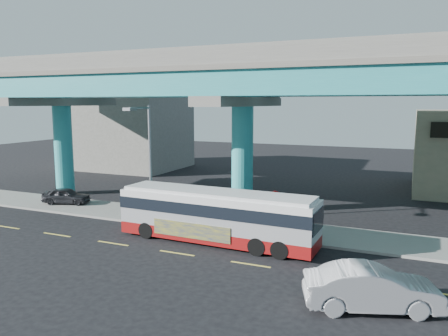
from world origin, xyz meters
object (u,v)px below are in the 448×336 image
at_px(transit_bus, 217,214).
at_px(parked_car, 66,196).
at_px(street_lamp, 145,147).
at_px(stop_sign, 275,203).
at_px(sedan, 372,288).

relative_size(transit_bus, parked_car, 3.02).
bearing_deg(street_lamp, parked_car, 165.52).
xyz_separation_m(transit_bus, stop_sign, (2.70, 2.02, 0.44)).
distance_m(sedan, street_lamp, 15.83).
bearing_deg(parked_car, stop_sign, -113.05).
distance_m(sedan, stop_sign, 9.19).
height_order(sedan, parked_car, sedan).
bearing_deg(stop_sign, sedan, -62.69).
height_order(sedan, stop_sign, stop_sign).
bearing_deg(parked_car, street_lamp, -122.45).
relative_size(sedan, stop_sign, 2.03).
xyz_separation_m(parked_car, stop_sign, (16.64, -1.48, 1.28)).
bearing_deg(transit_bus, stop_sign, 38.83).
height_order(transit_bus, parked_car, transit_bus).
xyz_separation_m(transit_bus, street_lamp, (-5.39, 1.30, 3.38)).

